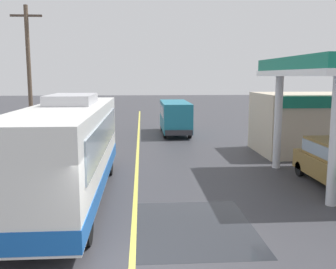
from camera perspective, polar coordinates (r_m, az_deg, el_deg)
ground at (r=28.38m, az=-4.40°, el=-0.18°), size 120.00×120.00×0.00m
lane_divider_stripe at (r=23.45m, az=-4.50°, el=-2.05°), size 0.16×50.00×0.01m
wet_puddle_patch at (r=11.55m, az=3.65°, el=-13.53°), size 3.55×4.40×0.01m
coach_bus_main at (r=13.99m, az=-14.55°, el=-2.49°), size 2.60×11.04×3.69m
car_at_pump at (r=16.84m, az=23.34°, el=-3.51°), size 1.70×4.20×1.82m
minibus_opposing_lane at (r=28.97m, az=1.05°, el=2.96°), size 2.04×6.13×2.44m
utility_pole_roadside at (r=24.18m, az=-19.92°, el=8.21°), size 1.80×0.24×8.39m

